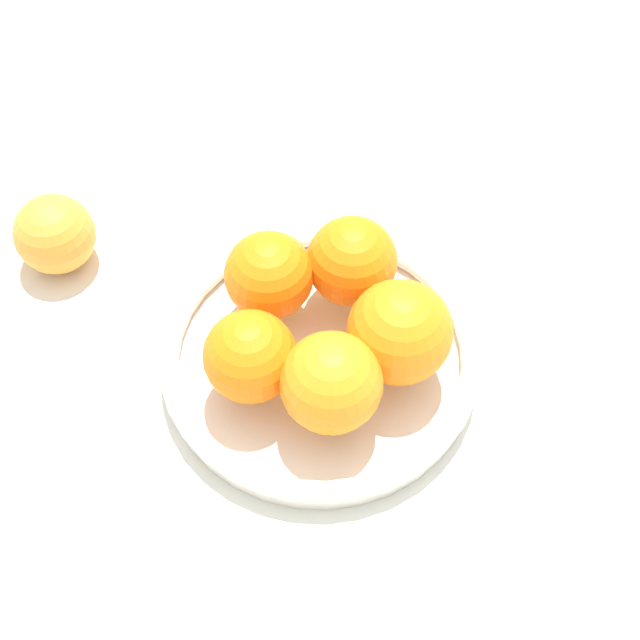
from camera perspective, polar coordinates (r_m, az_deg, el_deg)
The scene contains 4 objects.
ground_plane at distance 0.72m, azimuth 0.00°, elevation -3.09°, with size 4.00×4.00×0.00m, color silver.
fruit_bowl at distance 0.71m, azimuth 0.00°, elevation -2.41°, with size 0.25×0.25×0.03m.
orange_pile at distance 0.66m, azimuth 0.48°, elevation -0.12°, with size 0.18×0.19×0.08m.
stray_orange at distance 0.79m, azimuth -16.62°, elevation 5.29°, with size 0.07×0.07×0.07m, color orange.
Camera 1 is at (0.26, -0.28, 0.61)m, focal length 50.00 mm.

